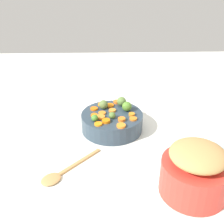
{
  "coord_description": "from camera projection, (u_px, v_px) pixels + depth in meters",
  "views": [
    {
      "loc": [
        0.01,
        1.04,
        0.67
      ],
      "look_at": [
        -0.03,
        -0.01,
        0.11
      ],
      "focal_mm": 44.71,
      "sensor_mm": 36.0,
      "label": 1
    }
  ],
  "objects": [
    {
      "name": "brussels_sprout_4",
      "position": [
        112.0,
        115.0,
        1.16
      ],
      "size": [
        0.03,
        0.03,
        0.03
      ],
      "primitive_type": "sphere",
      "color": "#517734",
      "rests_on": "serving_bowl_carrots"
    },
    {
      "name": "carrot_slice_13",
      "position": [
        121.0,
        126.0,
        1.11
      ],
      "size": [
        0.04,
        0.04,
        0.01
      ],
      "primitive_type": "cylinder",
      "rotation": [
        0.0,
        0.0,
        1.43
      ],
      "color": "orange",
      "rests_on": "serving_bowl_carrots"
    },
    {
      "name": "carrot_slice_4",
      "position": [
        132.0,
        115.0,
        1.19
      ],
      "size": [
        0.03,
        0.03,
        0.01
      ],
      "primitive_type": "cylinder",
      "rotation": [
        0.0,
        0.0,
        3.31
      ],
      "color": "orange",
      "rests_on": "serving_bowl_carrots"
    },
    {
      "name": "carrot_slice_10",
      "position": [
        110.0,
        105.0,
        1.27
      ],
      "size": [
        0.04,
        0.04,
        0.01
      ],
      "primitive_type": "cylinder",
      "rotation": [
        0.0,
        0.0,
        6.18
      ],
      "color": "orange",
      "rests_on": "serving_bowl_carrots"
    },
    {
      "name": "tabletop",
      "position": [
        106.0,
        133.0,
        1.23
      ],
      "size": [
        2.4,
        2.4,
        0.02
      ],
      "primitive_type": "cube",
      "color": "white",
      "rests_on": "ground"
    },
    {
      "name": "brussels_sprout_1",
      "position": [
        104.0,
        105.0,
        1.24
      ],
      "size": [
        0.04,
        0.04,
        0.04
      ],
      "primitive_type": "sphere",
      "color": "#5A723A",
      "rests_on": "serving_bowl_carrots"
    },
    {
      "name": "brussels_sprout_2",
      "position": [
        127.0,
        106.0,
        1.22
      ],
      "size": [
        0.04,
        0.04,
        0.04
      ],
      "primitive_type": "sphere",
      "color": "#51822B",
      "rests_on": "serving_bowl_carrots"
    },
    {
      "name": "carrot_slice_11",
      "position": [
        98.0,
        124.0,
        1.12
      ],
      "size": [
        0.04,
        0.04,
        0.01
      ],
      "primitive_type": "cylinder",
      "rotation": [
        0.0,
        0.0,
        1.91
      ],
      "color": "orange",
      "rests_on": "serving_bowl_carrots"
    },
    {
      "name": "carrot_slice_0",
      "position": [
        112.0,
        110.0,
        1.22
      ],
      "size": [
        0.03,
        0.03,
        0.01
      ],
      "primitive_type": "cylinder",
      "rotation": [
        0.0,
        0.0,
        0.06
      ],
      "color": "orange",
      "rests_on": "serving_bowl_carrots"
    },
    {
      "name": "carrot_slice_6",
      "position": [
        100.0,
        117.0,
        1.17
      ],
      "size": [
        0.04,
        0.04,
        0.01
      ],
      "primitive_type": "cylinder",
      "rotation": [
        0.0,
        0.0,
        1.65
      ],
      "color": "orange",
      "rests_on": "serving_bowl_carrots"
    },
    {
      "name": "serving_bowl_carrots",
      "position": [
        112.0,
        122.0,
        1.22
      ],
      "size": [
        0.27,
        0.27,
        0.08
      ],
      "primitive_type": "cylinder",
      "color": "#2D3D4B",
      "rests_on": "tabletop"
    },
    {
      "name": "carrot_slice_8",
      "position": [
        94.0,
        115.0,
        1.18
      ],
      "size": [
        0.03,
        0.03,
        0.01
      ],
      "primitive_type": "cylinder",
      "rotation": [
        0.0,
        0.0,
        4.9
      ],
      "color": "orange",
      "rests_on": "serving_bowl_carrots"
    },
    {
      "name": "brussels_sprout_3",
      "position": [
        95.0,
        118.0,
        1.14
      ],
      "size": [
        0.03,
        0.03,
        0.03
      ],
      "primitive_type": "sphere",
      "color": "#457F2D",
      "rests_on": "serving_bowl_carrots"
    },
    {
      "name": "wooden_spoon",
      "position": [
        60.0,
        174.0,
        0.97
      ],
      "size": [
        0.21,
        0.22,
        0.01
      ],
      "color": "tan",
      "rests_on": "tabletop"
    },
    {
      "name": "metal_pot",
      "position": [
        194.0,
        177.0,
        0.87
      ],
      "size": [
        0.21,
        0.21,
        0.12
      ],
      "primitive_type": "cylinder",
      "color": "red",
      "rests_on": "tabletop"
    },
    {
      "name": "carrot_slice_9",
      "position": [
        107.0,
        121.0,
        1.14
      ],
      "size": [
        0.04,
        0.04,
        0.01
      ],
      "primitive_type": "cylinder",
      "rotation": [
        0.0,
        0.0,
        1.69
      ],
      "color": "orange",
      "rests_on": "serving_bowl_carrots"
    },
    {
      "name": "brussels_sprout_0",
      "position": [
        122.0,
        101.0,
        1.26
      ],
      "size": [
        0.04,
        0.04,
        0.04
      ],
      "primitive_type": "sphere",
      "color": "#5B7A3A",
      "rests_on": "serving_bowl_carrots"
    },
    {
      "name": "carrot_slice_5",
      "position": [
        102.0,
        113.0,
        1.2
      ],
      "size": [
        0.03,
        0.03,
        0.01
      ],
      "primitive_type": "cylinder",
      "rotation": [
        0.0,
        0.0,
        6.22
      ],
      "color": "orange",
      "rests_on": "serving_bowl_carrots"
    },
    {
      "name": "carrot_slice_12",
      "position": [
        133.0,
        119.0,
        1.16
      ],
      "size": [
        0.04,
        0.04,
        0.01
      ],
      "primitive_type": "cylinder",
      "rotation": [
        0.0,
        0.0,
        0.34
      ],
      "color": "orange",
      "rests_on": "serving_bowl_carrots"
    },
    {
      "name": "carrot_slice_1",
      "position": [
        122.0,
        119.0,
        1.15
      ],
      "size": [
        0.04,
        0.04,
        0.01
      ],
      "primitive_type": "cylinder",
      "rotation": [
        0.0,
        0.0,
        4.98
      ],
      "color": "orange",
      "rests_on": "serving_bowl_carrots"
    },
    {
      "name": "carrot_slice_2",
      "position": [
        101.0,
        104.0,
        1.27
      ],
      "size": [
        0.04,
        0.04,
        0.01
      ],
      "primitive_type": "cylinder",
      "rotation": [
        0.0,
        0.0,
        3.84
      ],
      "color": "orange",
      "rests_on": "serving_bowl_carrots"
    },
    {
      "name": "dish_towel",
      "position": [
        213.0,
        150.0,
        1.09
      ],
      "size": [
        0.16,
        0.13,
        0.01
      ],
      "primitive_type": "cube",
      "rotation": [
        0.0,
        0.0,
        -0.17
      ],
      "color": "#9EB1B3",
      "rests_on": "tabletop"
    },
    {
      "name": "carrot_slice_3",
      "position": [
        94.0,
        109.0,
        1.24
      ],
      "size": [
        0.04,
        0.04,
        0.01
      ],
      "primitive_type": "cylinder",
      "rotation": [
        0.0,
        0.0,
        0.43
      ],
      "color": "orange",
      "rests_on": "serving_bowl_carrots"
    },
    {
      "name": "carrot_slice_7",
      "position": [
        117.0,
        102.0,
        1.29
      ],
      "size": [
        0.04,
        0.04,
        0.01
      ],
      "primitive_type": "cylinder",
      "rotation": [
        0.0,
        0.0,
        2.29
      ],
      "color": "orange",
      "rests_on": "serving_bowl_carrots"
    },
    {
      "name": "stuffing_mound",
      "position": [
        198.0,
        155.0,
        0.83
      ],
      "size": [
        0.17,
        0.17,
        0.06
      ],
      "primitive_type": "ellipsoid",
      "color": "tan",
      "rests_on": "metal_pot"
    }
  ]
}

